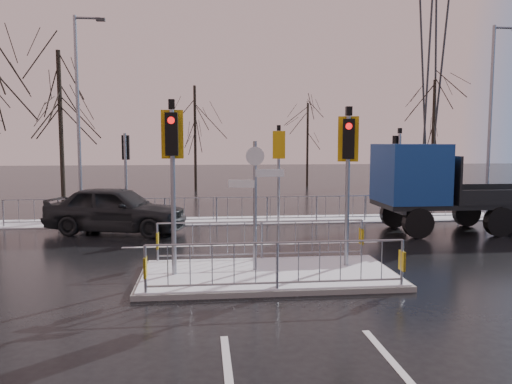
{
  "coord_description": "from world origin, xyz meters",
  "views": [
    {
      "loc": [
        -1.52,
        -11.44,
        3.19
      ],
      "look_at": [
        -0.04,
        2.41,
        1.8
      ],
      "focal_mm": 35.0,
      "sensor_mm": 36.0,
      "label": 1
    }
  ],
  "objects": [
    {
      "name": "car_far_lane",
      "position": [
        -4.58,
        6.42,
        0.84
      ],
      "size": [
        5.27,
        3.21,
        1.68
      ],
      "primitive_type": "imported",
      "rotation": [
        0.0,
        0.0,
        1.3
      ],
      "color": "black",
      "rests_on": "ground"
    },
    {
      "name": "tree_far_c",
      "position": [
        14.0,
        21.0,
        5.15
      ],
      "size": [
        4.0,
        4.0,
        7.55
      ],
      "color": "black",
      "rests_on": "ground"
    },
    {
      "name": "flatbed_truck",
      "position": [
        6.67,
        5.38,
        1.66
      ],
      "size": [
        6.77,
        2.5,
        3.13
      ],
      "color": "black",
      "rests_on": "ground"
    },
    {
      "name": "lane_markings",
      "position": [
        0.0,
        -0.33,
        0.0
      ],
      "size": [
        8.0,
        11.38,
        0.01
      ],
      "color": "silver",
      "rests_on": "ground"
    },
    {
      "name": "tree_far_b",
      "position": [
        6.0,
        24.0,
        4.18
      ],
      "size": [
        3.25,
        3.25,
        6.14
      ],
      "color": "black",
      "rests_on": "ground"
    },
    {
      "name": "tree_near_b",
      "position": [
        -8.0,
        12.5,
        5.15
      ],
      "size": [
        4.0,
        4.0,
        7.55
      ],
      "color": "black",
      "rests_on": "ground"
    },
    {
      "name": "street_lamp_left",
      "position": [
        -6.43,
        9.5,
        4.49
      ],
      "size": [
        1.25,
        0.18,
        8.2
      ],
      "color": "gray",
      "rests_on": "ground"
    },
    {
      "name": "snow_verge",
      "position": [
        0.0,
        8.6,
        0.02
      ],
      "size": [
        30.0,
        2.0,
        0.04
      ],
      "primitive_type": "cube",
      "color": "white",
      "rests_on": "ground"
    },
    {
      "name": "far_kerb_fixtures",
      "position": [
        0.29,
        8.09,
        1.02
      ],
      "size": [
        18.0,
        0.65,
        3.83
      ],
      "color": "gray",
      "rests_on": "ground"
    },
    {
      "name": "ground",
      "position": [
        0.0,
        0.0,
        0.0
      ],
      "size": [
        120.0,
        120.0,
        0.0
      ],
      "primitive_type": "plane",
      "color": "black",
      "rests_on": "ground"
    },
    {
      "name": "traffic_island",
      "position": [
        -0.01,
        0.01,
        0.39
      ],
      "size": [
        6.0,
        3.04,
        4.15
      ],
      "color": "slate",
      "rests_on": "ground"
    },
    {
      "name": "tree_far_a",
      "position": [
        -2.0,
        22.0,
        4.82
      ],
      "size": [
        3.75,
        3.75,
        7.08
      ],
      "color": "black",
      "rests_on": "ground"
    },
    {
      "name": "pylon_wires",
      "position": [
        16.88,
        30.0,
        11.03
      ],
      "size": [
        70.0,
        2.38,
        19.97
      ],
      "color": "#2D3033",
      "rests_on": "ground"
    },
    {
      "name": "street_lamp_right",
      "position": [
        10.57,
        8.5,
        4.39
      ],
      "size": [
        1.25,
        0.18,
        8.0
      ],
      "color": "gray",
      "rests_on": "ground"
    }
  ]
}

